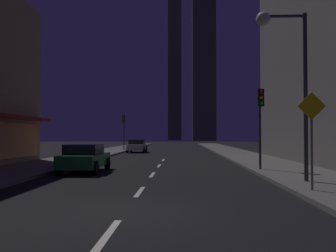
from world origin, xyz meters
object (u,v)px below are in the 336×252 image
(car_parked_near, at_px, (85,158))
(fire_hydrant_far_left, at_px, (98,152))
(car_parked_far, at_px, (137,146))
(traffic_light_near_right, at_px, (260,111))
(pedestrian_crossing_sign, at_px, (312,132))
(traffic_light_far_left, at_px, (124,125))
(street_lamp_right, at_px, (284,54))

(car_parked_near, xyz_separation_m, fire_hydrant_far_left, (-2.30, 12.86, -0.29))
(car_parked_far, bearing_deg, traffic_light_near_right, -67.04)
(car_parked_far, height_order, traffic_light_near_right, traffic_light_near_right)
(car_parked_near, bearing_deg, pedestrian_crossing_sign, -36.20)
(car_parked_near, height_order, traffic_light_far_left, traffic_light_far_left)
(fire_hydrant_far_left, xyz_separation_m, traffic_light_far_left, (0.40, 11.49, 2.74))
(fire_hydrant_far_left, bearing_deg, car_parked_far, 75.59)
(car_parked_near, bearing_deg, fire_hydrant_far_left, 100.14)
(car_parked_near, bearing_deg, street_lamp_right, -26.23)
(fire_hydrant_far_left, height_order, pedestrian_crossing_sign, pedestrian_crossing_sign)
(traffic_light_near_right, bearing_deg, street_lamp_right, -91.45)
(car_parked_far, distance_m, street_lamp_right, 28.07)
(traffic_light_near_right, distance_m, pedestrian_crossing_sign, 7.17)
(pedestrian_crossing_sign, bearing_deg, car_parked_far, 107.86)
(traffic_light_far_left, bearing_deg, street_lamp_right, -69.29)
(traffic_light_near_right, relative_size, street_lamp_right, 0.64)
(fire_hydrant_far_left, xyz_separation_m, street_lamp_right, (11.28, -17.29, 4.61))
(traffic_light_far_left, xyz_separation_m, street_lamp_right, (10.88, -28.78, 1.87))
(street_lamp_right, bearing_deg, car_parked_far, 108.89)
(car_parked_far, bearing_deg, car_parked_near, -90.00)
(car_parked_far, bearing_deg, traffic_light_far_left, 126.80)
(street_lamp_right, bearing_deg, traffic_light_near_right, 88.55)
(fire_hydrant_far_left, bearing_deg, car_parked_near, -79.86)
(fire_hydrant_far_left, height_order, traffic_light_near_right, traffic_light_near_right)
(car_parked_far, relative_size, traffic_light_near_right, 1.01)
(fire_hydrant_far_left, distance_m, traffic_light_near_right, 17.16)
(car_parked_far, relative_size, street_lamp_right, 0.64)
(pedestrian_crossing_sign, bearing_deg, street_lamp_right, 95.45)
(car_parked_near, height_order, pedestrian_crossing_sign, pedestrian_crossing_sign)
(traffic_light_near_right, bearing_deg, fire_hydrant_far_left, 132.31)
(traffic_light_near_right, height_order, street_lamp_right, street_lamp_right)
(car_parked_near, relative_size, traffic_light_far_left, 1.01)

